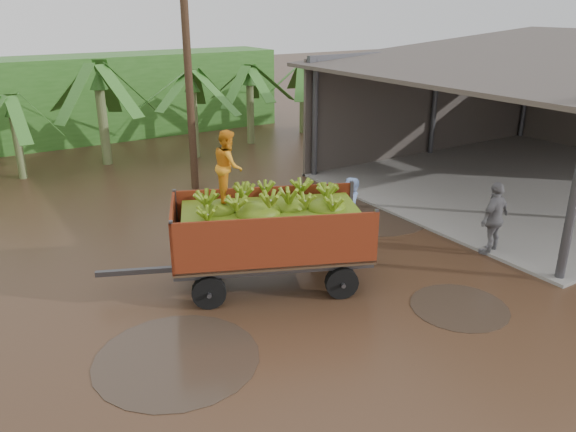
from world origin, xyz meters
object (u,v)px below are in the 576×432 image
object	(u,v)px
man_grey	(494,218)
utility_pole	(187,52)
banana_trailer	(270,230)
man_blue	(349,216)

from	to	relation	value
man_grey	utility_pole	size ratio (longest dim) A/B	0.21
utility_pole	man_grey	bearing A→B (deg)	-65.43
banana_trailer	utility_pole	distance (m)	7.87
banana_trailer	man_grey	size ratio (longest dim) A/B	3.09
man_blue	man_grey	bearing A→B (deg)	128.36
man_grey	banana_trailer	bearing A→B (deg)	-25.19
man_grey	utility_pole	world-z (taller)	utility_pole
utility_pole	banana_trailer	bearing A→B (deg)	-100.80
banana_trailer	man_grey	bearing A→B (deg)	7.52
man_blue	man_grey	distance (m)	3.47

